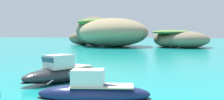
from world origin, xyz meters
TOP-DOWN VIEW (x-y plane):
  - islet_large at (-18.00, 69.93)m, footprint 32.41×29.20m
  - islet_small at (2.80, 67.54)m, footprint 18.07×18.08m
  - motorboat_charcoal at (-5.03, 10.42)m, footprint 5.30×7.68m
  - motorboat_navy at (-0.35, 4.49)m, footprint 6.73×3.27m

SIDE VIEW (x-z plane):
  - motorboat_navy at x=-0.35m, z-range -0.32..1.60m
  - motorboat_charcoal at x=-5.03m, z-range -0.36..1.84m
  - islet_small at x=2.80m, z-range -0.14..4.53m
  - islet_large at x=-18.00m, z-range -0.37..8.60m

